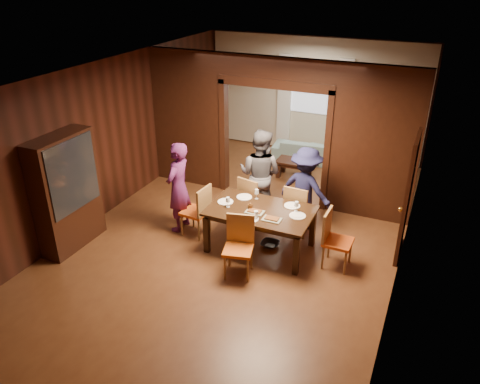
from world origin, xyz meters
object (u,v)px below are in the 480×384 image
at_px(hutch, 67,193).
at_px(chair_far_l, 254,200).
at_px(sofa, 311,151).
at_px(dining_table, 260,229).
at_px(person_navy, 305,189).
at_px(chair_left, 195,210).
at_px(chair_near, 238,248).
at_px(chair_far_r, 299,209).
at_px(coffee_table, 294,169).
at_px(person_purple, 178,187).
at_px(person_grey, 260,174).
at_px(chair_right, 338,240).

bearing_deg(hutch, chair_far_l, 37.00).
distance_m(sofa, dining_table, 4.19).
relative_size(person_navy, chair_left, 1.62).
relative_size(sofa, dining_table, 1.06).
relative_size(sofa, chair_near, 1.90).
height_order(sofa, chair_far_r, chair_far_r).
height_order(coffee_table, chair_far_r, chair_far_r).
bearing_deg(chair_far_r, hutch, 33.25).
xyz_separation_m(person_purple, coffee_table, (1.21, 3.05, -0.64)).
bearing_deg(chair_left, person_purple, -96.02).
distance_m(person_grey, hutch, 3.43).
bearing_deg(chair_right, person_grey, 60.07).
relative_size(person_navy, dining_table, 0.90).
xyz_separation_m(person_purple, chair_left, (0.37, -0.07, -0.35)).
bearing_deg(person_purple, chair_near, 60.38).
bearing_deg(sofa, chair_far_r, 97.06).
xyz_separation_m(dining_table, chair_left, (-1.24, -0.02, 0.10)).
distance_m(person_navy, sofa, 3.30).
bearing_deg(chair_left, chair_far_r, 120.92).
xyz_separation_m(sofa, chair_right, (1.64, -4.15, 0.22)).
height_order(person_purple, hutch, hutch).
relative_size(person_grey, person_navy, 1.12).
relative_size(person_grey, dining_table, 1.01).
bearing_deg(hutch, person_navy, 32.06).
bearing_deg(sofa, person_grey, 82.40).
height_order(person_navy, dining_table, person_navy).
bearing_deg(chair_right, hutch, 106.31).
distance_m(person_grey, chair_right, 2.09).
distance_m(person_navy, chair_far_r, 0.38).
relative_size(dining_table, chair_near, 1.79).
relative_size(chair_right, chair_far_r, 1.00).
relative_size(person_navy, chair_far_r, 1.62).
relative_size(chair_far_l, chair_far_r, 1.00).
relative_size(dining_table, coffee_table, 2.17).
xyz_separation_m(person_purple, person_navy, (2.07, 0.96, -0.05)).
height_order(person_grey, coffee_table, person_grey).
bearing_deg(hutch, chair_near, 6.66).
xyz_separation_m(dining_table, hutch, (-3.02, -1.17, 0.62)).
bearing_deg(sofa, hutch, 57.88).
distance_m(person_purple, chair_right, 2.95).
bearing_deg(chair_far_r, person_navy, -95.69).
xyz_separation_m(chair_right, chair_far_r, (-0.90, 0.76, 0.00)).
bearing_deg(chair_near, dining_table, 73.39).
bearing_deg(person_navy, coffee_table, -54.20).
bearing_deg(hutch, sofa, 63.15).
height_order(sofa, chair_right, chair_right).
height_order(person_purple, person_navy, person_purple).
bearing_deg(chair_far_r, sofa, -73.98).
bearing_deg(chair_far_l, sofa, -79.00).
xyz_separation_m(person_grey, chair_far_l, (0.00, -0.30, -0.39)).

